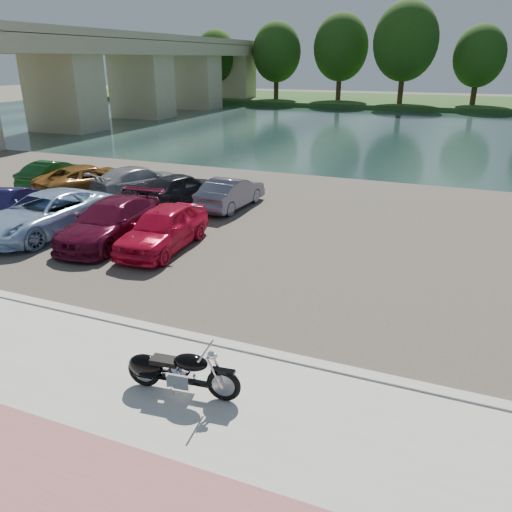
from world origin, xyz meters
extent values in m
plane|color=#595447|center=(0.00, 0.00, 0.00)|extent=(200.00, 200.00, 0.00)
cube|color=#BCB8B0|center=(0.00, -1.00, 0.05)|extent=(60.00, 6.00, 0.10)
cube|color=#955954|center=(0.00, -2.50, 0.10)|extent=(60.00, 2.00, 0.01)
cube|color=#BCB8B0|center=(0.00, 2.00, 0.07)|extent=(60.00, 0.30, 0.14)
cube|color=#47413A|center=(0.00, 11.00, 0.02)|extent=(60.00, 18.00, 0.04)
cube|color=#1B3130|center=(0.00, 40.00, 0.00)|extent=(120.00, 40.00, 0.00)
cube|color=#20491A|center=(0.00, 72.00, 0.30)|extent=(120.00, 24.00, 0.60)
cube|color=tan|center=(-28.00, 40.00, 7.20)|extent=(7.00, 56.00, 1.40)
cube|color=tan|center=(-28.00, 40.00, 8.20)|extent=(7.00, 56.00, 0.70)
cube|color=tan|center=(-28.00, 30.00, 3.60)|extent=(6.00, 4.00, 7.20)
cube|color=tan|center=(-28.00, 42.00, 3.60)|extent=(6.00, 4.00, 7.20)
cube|color=tan|center=(-28.00, 54.00, 3.60)|extent=(6.00, 4.00, 7.20)
cube|color=tan|center=(-28.00, 66.00, 3.60)|extent=(6.00, 4.00, 7.20)
cylinder|color=#3C2916|center=(-30.00, 64.60, 2.85)|extent=(0.70, 0.70, 4.50)
ellipsoid|color=#183C10|center=(-30.00, 64.60, 6.45)|extent=(6.30, 6.30, 7.56)
cylinder|color=#3C2916|center=(-21.00, 66.00, 3.08)|extent=(0.70, 0.70, 4.95)
ellipsoid|color=#183C10|center=(-21.00, 66.00, 7.04)|extent=(6.93, 6.93, 8.32)
cylinder|color=#3C2916|center=(-12.00, 67.40, 3.30)|extent=(0.70, 0.70, 5.40)
ellipsoid|color=#183C10|center=(-12.00, 67.40, 7.62)|extent=(7.56, 7.56, 9.07)
cylinder|color=#3C2916|center=(-3.00, 64.60, 3.52)|extent=(0.70, 0.70, 5.85)
ellipsoid|color=#183C10|center=(-3.00, 64.60, 8.21)|extent=(8.19, 8.19, 9.83)
cylinder|color=#3C2916|center=(6.00, 66.00, 2.85)|extent=(0.70, 0.70, 4.50)
ellipsoid|color=#183C10|center=(6.00, 66.00, 6.45)|extent=(6.30, 6.30, 7.56)
torus|color=black|center=(1.81, 0.19, 0.44)|extent=(0.69, 0.19, 0.68)
torus|color=black|center=(0.17, 0.01, 0.44)|extent=(0.69, 0.19, 0.68)
cylinder|color=#B2B2B7|center=(1.81, 0.19, 0.44)|extent=(0.46, 0.11, 0.46)
cylinder|color=#B2B2B7|center=(0.17, 0.01, 0.44)|extent=(0.46, 0.11, 0.46)
cylinder|color=silver|center=(1.68, 0.08, 0.74)|extent=(0.33, 0.08, 0.63)
cylinder|color=silver|center=(1.66, 0.28, 0.74)|extent=(0.33, 0.08, 0.63)
cylinder|color=silver|center=(1.48, 0.16, 1.13)|extent=(0.12, 0.75, 0.04)
sphere|color=silver|center=(1.58, 0.17, 1.05)|extent=(0.18, 0.18, 0.16)
sphere|color=silver|center=(1.65, 0.17, 1.05)|extent=(0.12, 0.12, 0.11)
cube|color=black|center=(1.81, 0.19, 0.75)|extent=(0.46, 0.19, 0.06)
cube|color=black|center=(0.99, 0.10, 0.38)|extent=(1.20, 0.23, 0.08)
cube|color=silver|center=(0.94, 0.10, 0.45)|extent=(0.48, 0.37, 0.34)
cylinder|color=silver|center=(1.04, 0.11, 0.65)|extent=(0.26, 0.21, 0.27)
cylinder|color=silver|center=(0.84, 0.09, 0.65)|extent=(0.26, 0.21, 0.27)
ellipsoid|color=black|center=(1.17, 0.12, 0.82)|extent=(0.71, 0.43, 0.32)
cube|color=black|center=(0.64, 0.07, 0.76)|extent=(0.58, 0.34, 0.10)
ellipsoid|color=black|center=(0.22, 0.02, 0.56)|extent=(0.76, 0.41, 0.50)
cube|color=black|center=(0.17, 0.01, 0.49)|extent=(0.42, 0.22, 0.30)
cylinder|color=silver|center=(0.62, 0.22, 0.32)|extent=(1.10, 0.21, 0.09)
cylinder|color=silver|center=(0.62, 0.22, 0.40)|extent=(1.10, 0.21, 0.09)
cylinder|color=#B2B2B7|center=(0.86, -0.09, 0.23)|extent=(0.04, 0.14, 0.22)
imported|color=#181440|center=(-11.05, 6.87, 0.70)|extent=(2.75, 4.22, 1.31)
imported|color=#99BBDF|center=(-8.57, 6.69, 0.79)|extent=(2.98, 5.61, 1.50)
imported|color=#560C25|center=(-5.83, 6.92, 0.76)|extent=(2.27, 5.04, 1.43)
imported|color=red|center=(-3.68, 6.92, 0.78)|extent=(1.95, 4.42, 1.48)
imported|color=#113E16|center=(-13.62, 12.59, 0.70)|extent=(1.42, 4.02, 1.32)
imported|color=#8E5920|center=(-10.90, 12.02, 0.75)|extent=(4.02, 5.58, 1.41)
imported|color=gray|center=(-8.65, 12.73, 0.73)|extent=(3.33, 5.10, 1.37)
imported|color=black|center=(-6.16, 12.43, 0.71)|extent=(2.76, 4.23, 1.34)
imported|color=slate|center=(-3.67, 12.41, 0.71)|extent=(1.68, 4.13, 1.33)
camera|label=1|loc=(5.30, -6.80, 6.13)|focal=35.00mm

